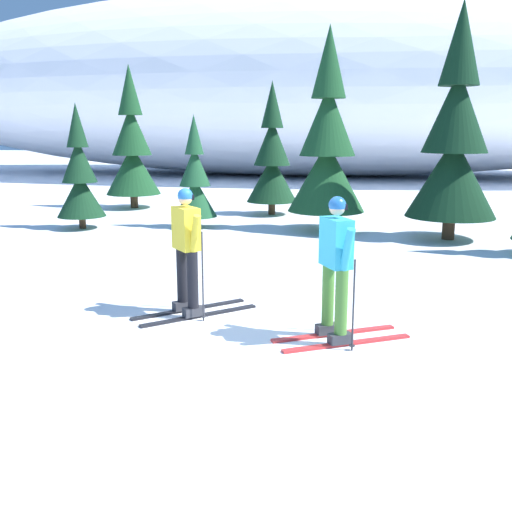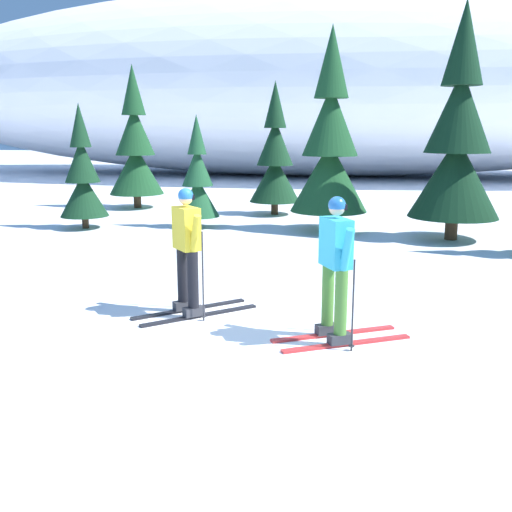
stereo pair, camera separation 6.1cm
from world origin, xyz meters
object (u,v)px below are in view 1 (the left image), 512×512
skier_yellow_jacket (187,249)px  pine_tree_right (454,143)px  pine_tree_far_left (132,149)px  pine_tree_center (272,160)px  pine_tree_center_right (327,147)px  skier_cyan_jacket (336,266)px  pine_tree_left (80,177)px  pine_tree_center_left (195,181)px

skier_yellow_jacket → pine_tree_right: (4.26, 6.68, 1.30)m
pine_tree_far_left → pine_tree_center: (4.71, -0.63, -0.26)m
skier_yellow_jacket → pine_tree_center: (-0.51, 9.93, 0.72)m
pine_tree_far_left → pine_tree_center_right: 7.29m
skier_cyan_jacket → pine_tree_left: 9.95m
pine_tree_center_left → pine_tree_right: size_ratio=0.55×
skier_yellow_jacket → pine_tree_left: 8.11m
pine_tree_far_left → pine_tree_center_left: pine_tree_far_left is taller
skier_cyan_jacket → pine_tree_center: 10.90m
skier_yellow_jacket → pine_tree_far_left: size_ratio=0.39×
skier_cyan_jacket → skier_yellow_jacket: 2.16m
skier_cyan_jacket → pine_tree_center_left: bearing=117.9°
skier_yellow_jacket → pine_tree_far_left: pine_tree_far_left is taller
pine_tree_center_right → pine_tree_right: pine_tree_right is taller
pine_tree_center → pine_tree_center_right: 3.20m
pine_tree_right → skier_yellow_jacket: bearing=-122.5°
pine_tree_center_left → pine_tree_center_right: (3.39, 0.19, 0.88)m
pine_tree_center → pine_tree_left: bearing=-141.6°
pine_tree_center_left → pine_tree_far_left: bearing=132.8°
skier_yellow_jacket → pine_tree_center: pine_tree_center is taller
pine_tree_left → pine_tree_right: (9.19, 0.26, 0.89)m
pine_tree_far_left → pine_tree_center: bearing=-7.6°
pine_tree_center → pine_tree_far_left: bearing=172.4°
pine_tree_center_left → pine_tree_center_right: bearing=3.3°
skier_yellow_jacket → pine_tree_center_left: pine_tree_center_left is taller
pine_tree_center → pine_tree_center_right: bearing=-54.7°
skier_cyan_jacket → pine_tree_far_left: bearing=123.0°
pine_tree_center_left → pine_tree_center: 3.21m
pine_tree_right → skier_cyan_jacket: bearing=-106.7°
pine_tree_center_right → pine_tree_right: bearing=-12.8°
pine_tree_far_left → pine_tree_left: 4.19m
skier_yellow_jacket → pine_tree_left: bearing=127.5°
pine_tree_center_left → pine_tree_right: 6.43m
pine_tree_center_left → pine_tree_center: (1.56, 2.77, 0.43)m
skier_cyan_jacket → pine_tree_right: size_ratio=0.33×
skier_cyan_jacket → pine_tree_center_right: 8.11m
pine_tree_center_left → pine_tree_right: pine_tree_right is taller
pine_tree_far_left → pine_tree_center: 4.76m
pine_tree_far_left → pine_tree_right: size_ratio=0.86×
pine_tree_far_left → pine_tree_right: pine_tree_right is taller
skier_cyan_jacket → pine_tree_right: bearing=73.3°
skier_cyan_jacket → pine_tree_right: pine_tree_right is taller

